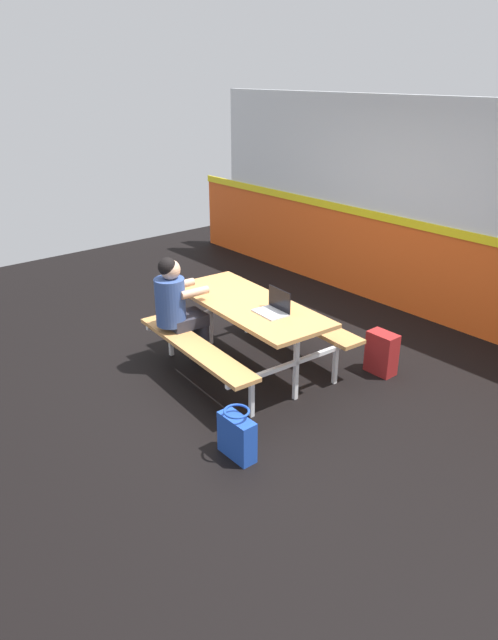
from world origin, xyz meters
name	(u,v)px	position (x,y,z in m)	size (l,w,h in m)	color
ground_plane	(243,366)	(0.00, 0.00, -0.01)	(10.00, 10.00, 0.02)	black
accent_backdrop	(404,212)	(0.00, 2.58, 1.25)	(8.00, 0.14, 2.60)	#E55119
picnic_table_main	(249,318)	(0.10, 0.00, 0.57)	(1.89, 1.67, 0.74)	tan
student_nearer	(177,304)	(-0.40, -0.52, 0.71)	(0.38, 0.53, 1.21)	#2D2D38
laptop_silver	(274,308)	(0.45, 0.01, 0.79)	(0.33, 0.24, 0.22)	silver
backpack_dark	(382,353)	(1.03, 0.99, 0.22)	(0.30, 0.22, 0.44)	maroon
tote_bag_bright	(237,436)	(1.17, -1.02, 0.19)	(0.34, 0.21, 0.43)	#1E47B2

